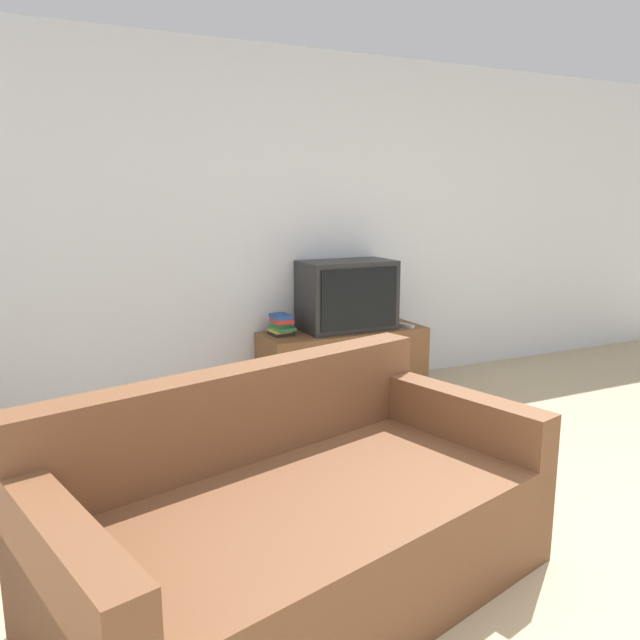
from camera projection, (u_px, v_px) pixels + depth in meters
wall_back at (316, 226)px, 4.87m from camera, size 9.00×0.06×2.60m
tv_stand at (344, 362)px, 4.87m from camera, size 1.30×0.45×0.51m
television at (347, 295)px, 4.81m from camera, size 0.72×0.41×0.53m
couch at (297, 524)px, 2.41m from camera, size 2.09×1.43×0.83m
book_stack at (281, 325)px, 4.64m from camera, size 0.16×0.21×0.16m
remote_on_stand at (404, 325)px, 4.95m from camera, size 0.08×0.20×0.02m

